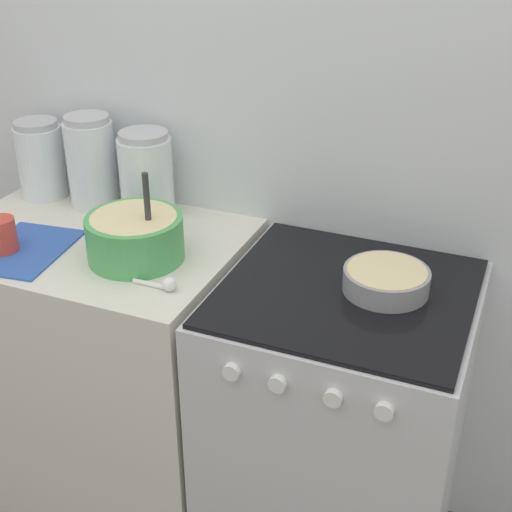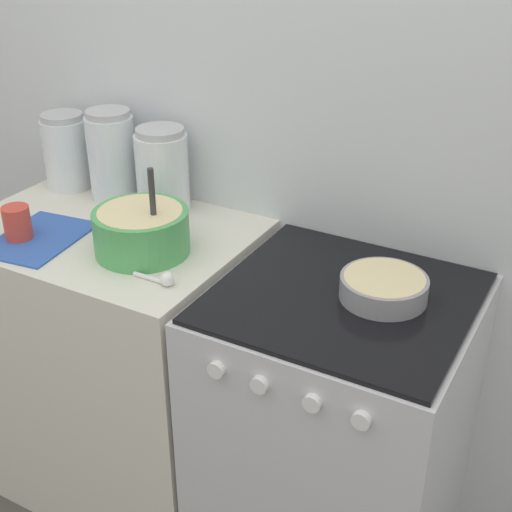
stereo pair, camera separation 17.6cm
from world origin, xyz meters
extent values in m
cube|color=silver|center=(0.00, 0.62, 1.20)|extent=(4.63, 0.05, 2.40)
cube|color=silver|center=(-0.41, 0.30, 0.46)|extent=(0.81, 0.59, 0.92)
cube|color=silver|center=(0.33, 0.30, 0.45)|extent=(0.62, 0.59, 0.91)
cube|color=black|center=(0.33, 0.30, 0.92)|extent=(0.60, 0.57, 0.01)
cylinder|color=white|center=(0.15, -0.01, 0.84)|extent=(0.04, 0.02, 0.04)
cylinder|color=white|center=(0.26, -0.01, 0.84)|extent=(0.04, 0.02, 0.04)
cylinder|color=white|center=(0.39, -0.01, 0.84)|extent=(0.04, 0.02, 0.04)
cylinder|color=white|center=(0.50, -0.01, 0.84)|extent=(0.04, 0.02, 0.04)
cylinder|color=#4CA559|center=(-0.23, 0.24, 0.98)|extent=(0.25, 0.25, 0.12)
cylinder|color=beige|center=(-0.23, 0.24, 1.01)|extent=(0.22, 0.22, 0.06)
cylinder|color=#333333|center=(-0.18, 0.24, 1.05)|extent=(0.02, 0.02, 0.22)
cylinder|color=gray|center=(0.41, 0.33, 0.95)|extent=(0.21, 0.21, 0.06)
cylinder|color=beige|center=(0.41, 0.33, 0.96)|extent=(0.19, 0.19, 0.05)
cylinder|color=silver|center=(-0.71, 0.50, 1.03)|extent=(0.14, 0.14, 0.22)
cylinder|color=silver|center=(-0.71, 0.50, 0.99)|extent=(0.13, 0.13, 0.13)
cylinder|color=#B2B2B7|center=(-0.71, 0.50, 1.15)|extent=(0.13, 0.13, 0.02)
cylinder|color=silver|center=(-0.52, 0.50, 1.05)|extent=(0.14, 0.14, 0.26)
cylinder|color=tan|center=(-0.52, 0.50, 1.00)|extent=(0.13, 0.13, 0.15)
cylinder|color=#B2B2B7|center=(-0.52, 0.50, 1.19)|extent=(0.13, 0.13, 0.02)
cylinder|color=silver|center=(-0.34, 0.50, 1.04)|extent=(0.15, 0.15, 0.23)
cylinder|color=red|center=(-0.34, 0.50, 0.99)|extent=(0.14, 0.14, 0.14)
cylinder|color=#B2B2B7|center=(-0.34, 0.50, 1.16)|extent=(0.14, 0.14, 0.02)
cylinder|color=#CC3F33|center=(-0.57, 0.14, 0.97)|extent=(0.07, 0.07, 0.10)
cube|color=#3359B2|center=(-0.52, 0.17, 0.92)|extent=(0.24, 0.31, 0.01)
cylinder|color=white|center=(-0.12, 0.13, 0.93)|extent=(0.09, 0.01, 0.01)
sphere|color=white|center=(-0.07, 0.13, 0.94)|extent=(0.04, 0.04, 0.04)
camera|label=1|loc=(0.69, -1.15, 1.81)|focal=50.00mm
camera|label=2|loc=(0.84, -1.07, 1.81)|focal=50.00mm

